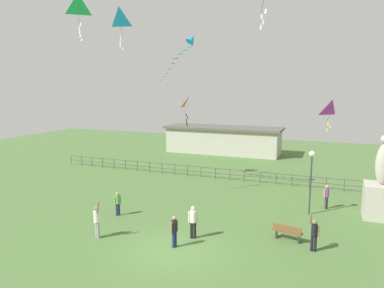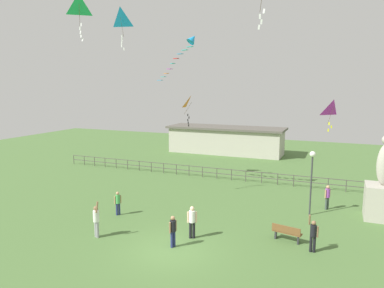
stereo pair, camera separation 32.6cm
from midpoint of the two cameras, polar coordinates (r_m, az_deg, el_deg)
name	(u,v)px [view 2 (the right image)]	position (r m, az deg, el deg)	size (l,w,h in m)	color
ground_plane	(171,250)	(18.34, -2.82, -16.49)	(80.00, 80.00, 0.00)	#4C7038
statue_monument	(382,194)	(24.62, 28.31, -7.06)	(1.91, 1.91, 5.11)	#B2AD9E
lamppost	(312,168)	(23.22, 18.89, -3.69)	(0.36, 0.36, 4.04)	#38383D
park_bench	(287,232)	(19.76, 15.27, -13.40)	(1.55, 0.70, 0.85)	brown
person_0	(173,229)	(18.29, -2.53, -13.38)	(0.30, 0.47, 1.61)	navy
person_1	(313,234)	(18.74, 19.17, -13.30)	(0.49, 0.30, 1.86)	black
person_2	(96,219)	(19.95, -14.51, -11.45)	(0.50, 0.40, 2.02)	#99999E
person_3	(192,220)	(19.23, 0.52, -11.97)	(0.49, 0.32, 1.75)	black
person_4	(118,202)	(22.98, -11.29, -8.97)	(0.32, 0.37, 1.50)	navy
person_5	(327,196)	(25.16, 21.07, -7.66)	(0.33, 0.40, 1.61)	#3F4C47
kite_0	(333,109)	(25.41, 21.89, 5.20)	(1.08, 1.07, 2.11)	#B22DB2
kite_1	(120,18)	(27.53, -10.97, 19.05)	(1.23, 1.05, 2.95)	#198CD1
kite_3	(191,103)	(30.41, 0.18, 6.46)	(1.04, 0.91, 2.58)	orange
kite_4	(79,5)	(23.72, -17.10, 20.30)	(1.05, 0.96, 2.75)	#1EB759
streamer_kite	(190,42)	(25.38, 0.04, 15.84)	(4.18, 2.45, 3.12)	#198CD1
waterfront_railing	(240,174)	(30.75, 7.86, -4.72)	(36.04, 0.06, 0.95)	#4C4742
pavilion_building	(226,140)	(43.24, 5.60, 0.67)	(13.93, 4.46, 3.18)	#B7B2A3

